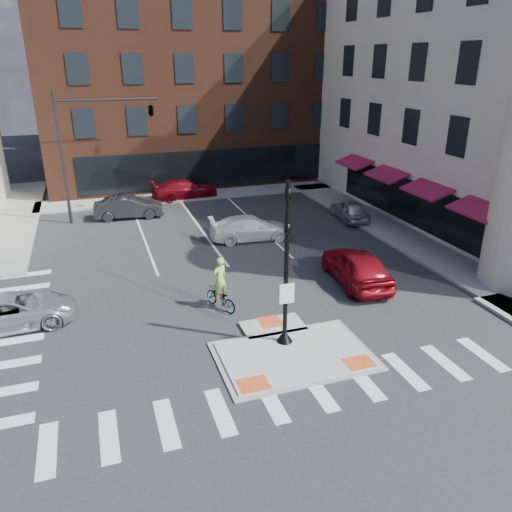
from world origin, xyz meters
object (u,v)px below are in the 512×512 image
object	(u,v)px
bg_car_dark	(129,207)
cyclist	(220,292)
red_sedan	(356,266)
white_pickup	(250,228)
bg_car_silver	(350,210)
silver_suv	(12,311)
bg_car_red	(185,189)

from	to	relation	value
bg_car_dark	cyclist	bearing A→B (deg)	-165.80
red_sedan	bg_car_dark	size ratio (longest dim) A/B	1.11
white_pickup	bg_car_silver	size ratio (longest dim) A/B	1.25
bg_car_dark	silver_suv	bearing A→B (deg)	161.17
white_pickup	silver_suv	bearing A→B (deg)	123.53
bg_car_silver	cyclist	xyz separation A→B (m)	(-11.00, -9.15, 0.12)
bg_car_red	cyclist	world-z (taller)	cyclist
cyclist	silver_suv	bearing A→B (deg)	-32.30
bg_car_silver	cyclist	bearing A→B (deg)	45.64
red_sedan	bg_car_dark	distance (m)	16.34
red_sedan	cyclist	size ratio (longest dim) A/B	2.12
cyclist	white_pickup	bearing A→B (deg)	-140.58
red_sedan	bg_car_red	size ratio (longest dim) A/B	1.00
bg_car_red	cyclist	size ratio (longest dim) A/B	2.12
bg_car_silver	bg_car_red	bearing A→B (deg)	-37.41
white_pickup	bg_car_dark	size ratio (longest dim) A/B	1.08
silver_suv	red_sedan	bearing A→B (deg)	-96.45
bg_car_dark	bg_car_red	distance (m)	5.63
silver_suv	white_pickup	world-z (taller)	white_pickup
silver_suv	white_pickup	xyz separation A→B (m)	(11.81, 6.50, 0.02)
bg_car_dark	bg_car_silver	world-z (taller)	bg_car_dark
red_sedan	white_pickup	world-z (taller)	red_sedan
silver_suv	red_sedan	xyz separation A→B (m)	(14.59, -0.69, 0.17)
red_sedan	cyclist	distance (m)	6.61
silver_suv	cyclist	size ratio (longest dim) A/B	2.08
bg_car_dark	bg_car_red	size ratio (longest dim) A/B	0.90
white_pickup	bg_car_silver	distance (m)	7.34
white_pickup	bg_car_dark	bearing A→B (deg)	48.56
bg_car_silver	white_pickup	bearing A→B (deg)	17.64
red_sedan	bg_car_silver	bearing A→B (deg)	-111.52
red_sedan	bg_car_dark	xyz separation A→B (m)	(-8.99, 13.65, -0.10)
bg_car_red	red_sedan	bearing A→B (deg)	-169.16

